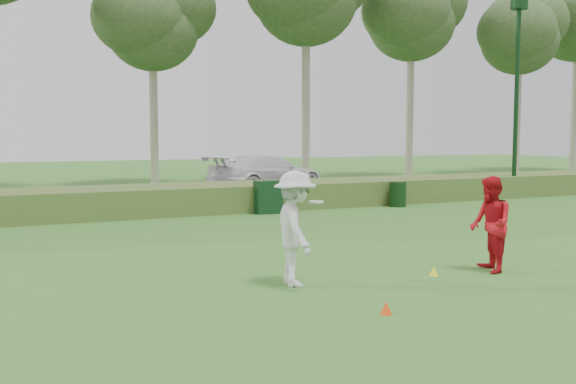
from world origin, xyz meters
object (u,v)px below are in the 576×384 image
cone_orange (386,308)px  utility_cabinet (268,197)px  cone_yellow (434,271)px  trash_bin (398,194)px  car_right (266,173)px  player_red (491,224)px  player_white (295,228)px  lamp_post (517,64)px

cone_orange → utility_cabinet: bearing=74.0°
utility_cabinet → cone_yellow: bearing=-92.7°
utility_cabinet → trash_bin: size_ratio=1.21×
utility_cabinet → car_right: size_ratio=0.19×
cone_orange → cone_yellow: size_ratio=1.03×
player_red → cone_yellow: player_red is taller
player_white → trash_bin: size_ratio=2.18×
lamp_post → cone_yellow: 17.72m
player_red → utility_cabinet: (-0.04, 10.31, -0.37)m
player_white → utility_cabinet: 10.44m
cone_orange → car_right: size_ratio=0.03×
player_red → utility_cabinet: 10.32m
player_white → car_right: player_white is taller
player_white → utility_cabinet: (3.80, 9.71, -0.45)m
cone_yellow → trash_bin: bearing=57.8°
player_white → cone_yellow: bearing=-87.5°
player_red → cone_orange: player_red is taller
trash_bin → car_right: car_right is taller
trash_bin → lamp_post: bearing=7.7°
cone_yellow → trash_bin: size_ratio=0.21×
player_white → utility_cabinet: player_white is taller
lamp_post → player_red: lamp_post is taller
lamp_post → cone_orange: bearing=-140.1°
lamp_post → utility_cabinet: 12.78m
lamp_post → utility_cabinet: bearing=-176.4°
lamp_post → trash_bin: 8.40m
cone_orange → utility_cabinet: 12.40m
cone_orange → trash_bin: trash_bin is taller
player_red → trash_bin: player_red is taller
cone_yellow → car_right: bearing=76.2°
utility_cabinet → lamp_post: bearing=7.3°
lamp_post → player_white: lamp_post is taller
player_white → trash_bin: bearing=-31.5°
utility_cabinet → trash_bin: (5.13, -0.16, -0.09)m
cone_orange → cone_yellow: cone_orange is taller
utility_cabinet → car_right: bearing=70.5°
cone_yellow → utility_cabinet: bearing=83.6°
lamp_post → car_right: (-8.55, 6.63, -4.69)m
player_red → cone_orange: bearing=-42.7°
cone_yellow → utility_cabinet: utility_cabinet is taller
player_red → trash_bin: size_ratio=2.01×
player_white → player_red: size_ratio=1.09×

